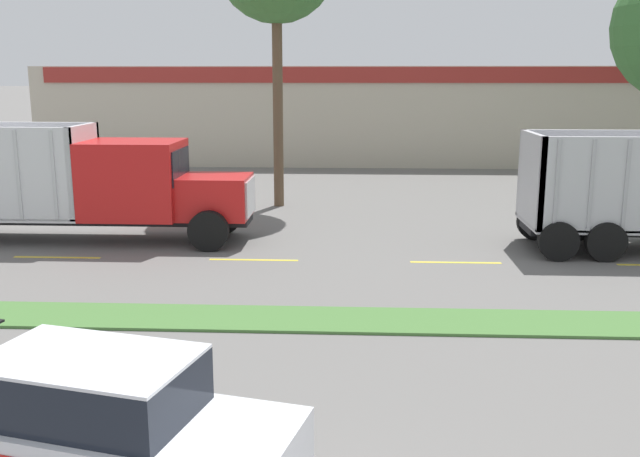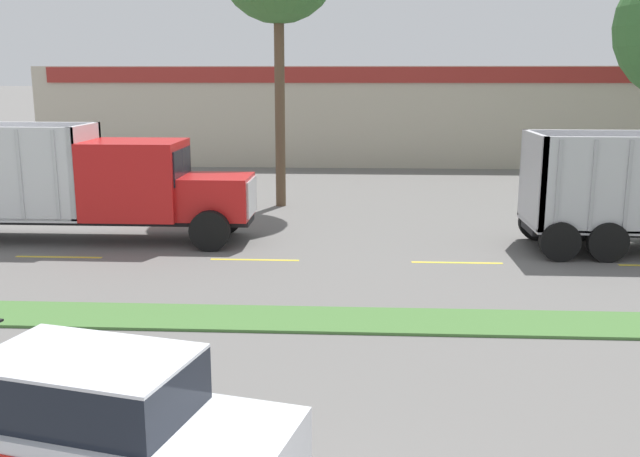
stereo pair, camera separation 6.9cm
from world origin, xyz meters
name	(u,v)px [view 2 (the right image)]	position (x,y,z in m)	size (l,w,h in m)	color
grass_verge	(340,320)	(0.00, 8.21, 0.03)	(120.00, 1.51, 0.06)	#477538
centre_line_3	(59,257)	(-7.84, 12.97, 0.00)	(2.40, 0.14, 0.01)	yellow
centre_line_4	(255,260)	(-2.44, 12.97, 0.00)	(2.40, 0.14, 0.01)	yellow
centre_line_5	(457,263)	(2.96, 12.97, 0.00)	(2.40, 0.14, 0.01)	yellow
dump_truck_mid	(83,187)	(-7.83, 15.03, 1.62)	(12.02, 2.57, 3.45)	black
rally_car	(104,425)	(-2.61, 2.05, 0.87)	(4.68, 2.74, 1.75)	silver
store_building_backdrop	(356,112)	(0.12, 38.30, 2.66)	(34.49, 12.10, 5.31)	#BCB29E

